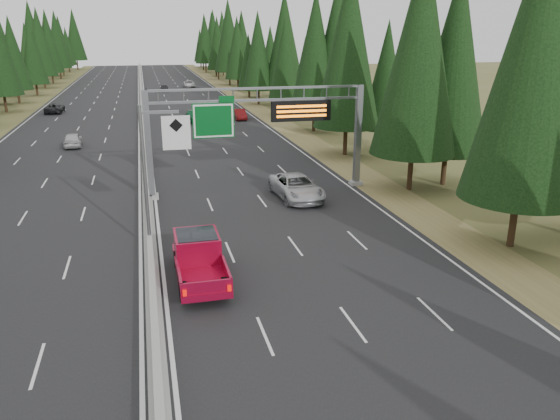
{
  "coord_description": "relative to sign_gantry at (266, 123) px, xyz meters",
  "views": [
    {
      "loc": [
        0.21,
        -4.29,
        11.64
      ],
      "look_at": [
        6.25,
        20.0,
        3.47
      ],
      "focal_mm": 35.0,
      "sensor_mm": 36.0,
      "label": 1
    }
  ],
  "objects": [
    {
      "name": "car_ahead_dkred",
      "position": [
        4.22,
        36.1,
        -4.48
      ],
      "size": [
        1.58,
        4.33,
        1.42
      ],
      "primitive_type": "imported",
      "rotation": [
        0.0,
        0.0,
        -0.02
      ],
      "color": "#520B0D",
      "rests_on": "road"
    },
    {
      "name": "road",
      "position": [
        -8.92,
        45.12,
        -5.23
      ],
      "size": [
        32.0,
        260.0,
        0.08
      ],
      "primitive_type": "cube",
      "color": "black",
      "rests_on": "ground"
    },
    {
      "name": "car_ahead_white",
      "position": [
        1.51,
        85.07,
        -4.47
      ],
      "size": [
        2.46,
        5.21,
        1.44
      ],
      "primitive_type": "imported",
      "rotation": [
        0.0,
        0.0,
        -0.01
      ],
      "color": "silver",
      "rests_on": "road"
    },
    {
      "name": "car_ahead_green",
      "position": [
        -2.33,
        35.71,
        -4.37
      ],
      "size": [
        2.37,
        4.96,
        1.64
      ],
      "primitive_type": "imported",
      "rotation": [
        0.0,
        0.0,
        -0.09
      ],
      "color": "#13562F",
      "rests_on": "road"
    },
    {
      "name": "median_barrier",
      "position": [
        -8.92,
        45.12,
        -4.85
      ],
      "size": [
        0.7,
        260.0,
        0.85
      ],
      "color": "gray",
      "rests_on": "road"
    },
    {
      "name": "car_onc_far",
      "position": [
        -21.69,
        49.24,
        -4.47
      ],
      "size": [
        2.53,
        5.22,
        1.43
      ],
      "primitive_type": "imported",
      "rotation": [
        0.0,
        0.0,
        3.11
      ],
      "color": "black",
      "rests_on": "road"
    },
    {
      "name": "silver_minivan",
      "position": [
        1.68,
        -2.32,
        -4.34
      ],
      "size": [
        3.22,
        6.3,
        1.7
      ],
      "primitive_type": "imported",
      "rotation": [
        0.0,
        0.0,
        0.07
      ],
      "color": "#AFAFB4",
      "rests_on": "road"
    },
    {
      "name": "shoulder_right",
      "position": [
        8.88,
        45.12,
        -5.24
      ],
      "size": [
        3.6,
        260.0,
        0.06
      ],
      "primitive_type": "cube",
      "color": "olive",
      "rests_on": "ground"
    },
    {
      "name": "car_onc_white",
      "position": [
        -16.24,
        21.58,
        -4.44
      ],
      "size": [
        2.0,
        4.49,
        1.5
      ],
      "primitive_type": "imported",
      "rotation": [
        0.0,
        0.0,
        3.2
      ],
      "color": "#B7B7B7",
      "rests_on": "road"
    },
    {
      "name": "car_ahead_far",
      "position": [
        -4.23,
        77.95,
        -4.51
      ],
      "size": [
        1.7,
        4.04,
        1.37
      ],
      "primitive_type": "imported",
      "rotation": [
        0.0,
        0.0,
        -0.02
      ],
      "color": "black",
      "rests_on": "road"
    },
    {
      "name": "red_pickup",
      "position": [
        -6.63,
        -14.1,
        -4.04
      ],
      "size": [
        2.27,
        6.35,
        2.07
      ],
      "color": "black",
      "rests_on": "road"
    },
    {
      "name": "tree_row_right",
      "position": [
        13.05,
        44.96,
        4.06
      ],
      "size": [
        11.91,
        242.96,
        18.89
      ],
      "color": "black",
      "rests_on": "ground"
    },
    {
      "name": "shoulder_left",
      "position": [
        -26.72,
        45.12,
        -5.24
      ],
      "size": [
        3.6,
        260.0,
        0.06
      ],
      "primitive_type": "cube",
      "color": "brown",
      "rests_on": "ground"
    },
    {
      "name": "sign_gantry",
      "position": [
        0.0,
        0.0,
        0.0
      ],
      "size": [
        16.75,
        0.98,
        7.8
      ],
      "color": "slate",
      "rests_on": "road"
    },
    {
      "name": "hov_sign_pole",
      "position": [
        -8.33,
        -9.92,
        -0.54
      ],
      "size": [
        2.8,
        0.5,
        8.0
      ],
      "color": "slate",
      "rests_on": "road"
    },
    {
      "name": "car_ahead_dkgrey",
      "position": [
        -1.03,
        27.33,
        -4.5
      ],
      "size": [
        2.13,
        4.82,
        1.38
      ],
      "primitive_type": "imported",
      "rotation": [
        0.0,
        0.0,
        -0.04
      ],
      "color": "black",
      "rests_on": "road"
    }
  ]
}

